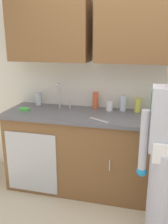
{
  "coord_description": "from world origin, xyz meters",
  "views": [
    {
      "loc": [
        0.03,
        -1.89,
        1.75
      ],
      "look_at": [
        -0.58,
        0.55,
        1.0
      ],
      "focal_mm": 39.72,
      "sensor_mm": 36.0,
      "label": 1
    }
  ],
  "objects_px": {
    "bottle_soap": "(38,99)",
    "sink": "(59,112)",
    "cup_by_sink": "(109,106)",
    "bottle_water_tall": "(153,102)",
    "knife_on_counter": "(99,120)",
    "bottle_cleaner_spray": "(138,105)",
    "bottle_water_short": "(95,100)",
    "sponge": "(24,109)",
    "bottle_dish_liquid": "(123,103)"
  },
  "relations": [
    {
      "from": "bottle_soap",
      "to": "sink",
      "type": "bearing_deg",
      "value": -31.33
    },
    {
      "from": "bottle_soap",
      "to": "cup_by_sink",
      "type": "height_order",
      "value": "bottle_soap"
    },
    {
      "from": "sink",
      "to": "bottle_water_tall",
      "type": "xyz_separation_m",
      "value": [
        1.05,
        0.14,
        0.15
      ]
    },
    {
      "from": "knife_on_counter",
      "to": "bottle_cleaner_spray",
      "type": "bearing_deg",
      "value": 78.07
    },
    {
      "from": "cup_by_sink",
      "to": "bottle_water_short",
      "type": "bearing_deg",
      "value": 162.39
    },
    {
      "from": "sink",
      "to": "cup_by_sink",
      "type": "bearing_deg",
      "value": 16.79
    },
    {
      "from": "bottle_water_short",
      "to": "knife_on_counter",
      "type": "bearing_deg",
      "value": -73.87
    },
    {
      "from": "cup_by_sink",
      "to": "knife_on_counter",
      "type": "bearing_deg",
      "value": -97.54
    },
    {
      "from": "bottle_water_short",
      "to": "sink",
      "type": "bearing_deg",
      "value": -149.59
    },
    {
      "from": "bottle_soap",
      "to": "sponge",
      "type": "height_order",
      "value": "bottle_soap"
    },
    {
      "from": "bottle_water_tall",
      "to": "sponge",
      "type": "xyz_separation_m",
      "value": [
        -1.45,
        -0.21,
        -0.12
      ]
    },
    {
      "from": "sink",
      "to": "bottle_dish_liquid",
      "type": "distance_m",
      "value": 0.75
    },
    {
      "from": "bottle_cleaner_spray",
      "to": "bottle_water_tall",
      "type": "relative_size",
      "value": 0.6
    },
    {
      "from": "bottle_cleaner_spray",
      "to": "cup_by_sink",
      "type": "relative_size",
      "value": 1.54
    },
    {
      "from": "bottle_dish_liquid",
      "to": "cup_by_sink",
      "type": "xyz_separation_m",
      "value": [
        -0.15,
        -0.03,
        -0.03
      ]
    },
    {
      "from": "sink",
      "to": "bottle_water_tall",
      "type": "relative_size",
      "value": 1.84
    },
    {
      "from": "bottle_water_tall",
      "to": "knife_on_counter",
      "type": "height_order",
      "value": "bottle_water_tall"
    },
    {
      "from": "sink",
      "to": "cup_by_sink",
      "type": "distance_m",
      "value": 0.59
    },
    {
      "from": "cup_by_sink",
      "to": "bottle_water_tall",
      "type": "bearing_deg",
      "value": -3.63
    },
    {
      "from": "bottle_water_tall",
      "to": "bottle_soap",
      "type": "xyz_separation_m",
      "value": [
        -1.4,
        0.07,
        -0.06
      ]
    },
    {
      "from": "cup_by_sink",
      "to": "sponge",
      "type": "bearing_deg",
      "value": -166.04
    },
    {
      "from": "bottle_water_short",
      "to": "bottle_water_tall",
      "type": "distance_m",
      "value": 0.67
    },
    {
      "from": "cup_by_sink",
      "to": "bottle_dish_liquid",
      "type": "bearing_deg",
      "value": 11.95
    },
    {
      "from": "bottle_water_short",
      "to": "bottle_dish_liquid",
      "type": "distance_m",
      "value": 0.33
    },
    {
      "from": "sink",
      "to": "bottle_dish_liquid",
      "type": "xyz_separation_m",
      "value": [
        0.72,
        0.2,
        0.1
      ]
    },
    {
      "from": "sink",
      "to": "bottle_water_short",
      "type": "distance_m",
      "value": 0.46
    },
    {
      "from": "bottle_water_short",
      "to": "bottle_cleaner_spray",
      "type": "bearing_deg",
      "value": -3.7
    },
    {
      "from": "bottle_water_short",
      "to": "bottle_water_tall",
      "type": "relative_size",
      "value": 0.74
    },
    {
      "from": "bottle_water_short",
      "to": "bottle_soap",
      "type": "height_order",
      "value": "bottle_water_short"
    },
    {
      "from": "knife_on_counter",
      "to": "sponge",
      "type": "xyz_separation_m",
      "value": [
        -0.91,
        0.14,
        0.01
      ]
    },
    {
      "from": "bottle_cleaner_spray",
      "to": "sponge",
      "type": "height_order",
      "value": "bottle_cleaner_spray"
    },
    {
      "from": "bottle_dish_liquid",
      "to": "sponge",
      "type": "xyz_separation_m",
      "value": [
        -1.12,
        -0.27,
        -0.07
      ]
    },
    {
      "from": "sink",
      "to": "bottle_water_short",
      "type": "bearing_deg",
      "value": 30.41
    },
    {
      "from": "bottle_soap",
      "to": "sponge",
      "type": "bearing_deg",
      "value": -100.63
    },
    {
      "from": "bottle_water_tall",
      "to": "cup_by_sink",
      "type": "bearing_deg",
      "value": 176.37
    },
    {
      "from": "knife_on_counter",
      "to": "sponge",
      "type": "height_order",
      "value": "sponge"
    },
    {
      "from": "sponge",
      "to": "knife_on_counter",
      "type": "bearing_deg",
      "value": -8.95
    },
    {
      "from": "sink",
      "to": "bottle_cleaner_spray",
      "type": "height_order",
      "value": "sink"
    },
    {
      "from": "sink",
      "to": "sponge",
      "type": "bearing_deg",
      "value": -170.15
    },
    {
      "from": "bottle_cleaner_spray",
      "to": "bottle_water_short",
      "type": "relative_size",
      "value": 0.81
    },
    {
      "from": "bottle_water_tall",
      "to": "cup_by_sink",
      "type": "distance_m",
      "value": 0.5
    },
    {
      "from": "bottle_dish_liquid",
      "to": "knife_on_counter",
      "type": "height_order",
      "value": "bottle_dish_liquid"
    },
    {
      "from": "bottle_water_short",
      "to": "bottle_water_tall",
      "type": "bearing_deg",
      "value": -7.49
    },
    {
      "from": "knife_on_counter",
      "to": "bottle_water_tall",
      "type": "bearing_deg",
      "value": 63.73
    },
    {
      "from": "bottle_cleaner_spray",
      "to": "cup_by_sink",
      "type": "distance_m",
      "value": 0.32
    },
    {
      "from": "bottle_dish_liquid",
      "to": "knife_on_counter",
      "type": "relative_size",
      "value": 0.73
    },
    {
      "from": "bottle_water_short",
      "to": "sponge",
      "type": "bearing_deg",
      "value": -159.35
    },
    {
      "from": "bottle_cleaner_spray",
      "to": "bottle_dish_liquid",
      "type": "relative_size",
      "value": 0.93
    },
    {
      "from": "bottle_cleaner_spray",
      "to": "sponge",
      "type": "distance_m",
      "value": 1.31
    },
    {
      "from": "knife_on_counter",
      "to": "sponge",
      "type": "bearing_deg",
      "value": -158.47
    }
  ]
}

